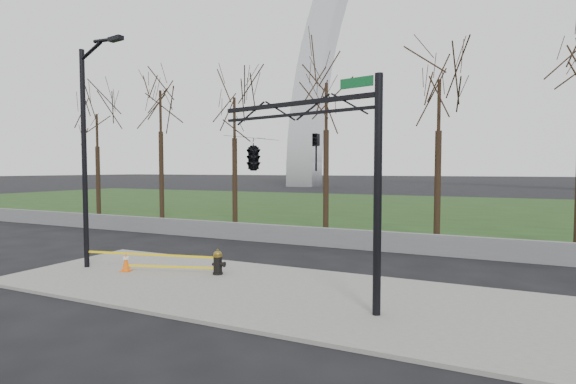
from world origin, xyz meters
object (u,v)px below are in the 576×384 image
at_px(fire_hydrant, 218,263).
at_px(traffic_signal_mast, 273,153).
at_px(traffic_cone, 126,262).
at_px(street_light, 88,142).

relative_size(fire_hydrant, traffic_signal_mast, 0.14).
xyz_separation_m(fire_hydrant, traffic_signal_mast, (2.70, -1.14, 3.65)).
height_order(fire_hydrant, traffic_cone, fire_hydrant).
xyz_separation_m(traffic_cone, street_light, (-1.60, -0.14, 4.26)).
bearing_deg(traffic_cone, traffic_signal_mast, -1.65).
xyz_separation_m(fire_hydrant, street_light, (-4.82, -1.11, 4.20)).
bearing_deg(traffic_cone, street_light, -175.13).
height_order(street_light, traffic_signal_mast, street_light).
relative_size(fire_hydrant, traffic_cone, 1.30).
distance_m(fire_hydrant, traffic_signal_mast, 4.68).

